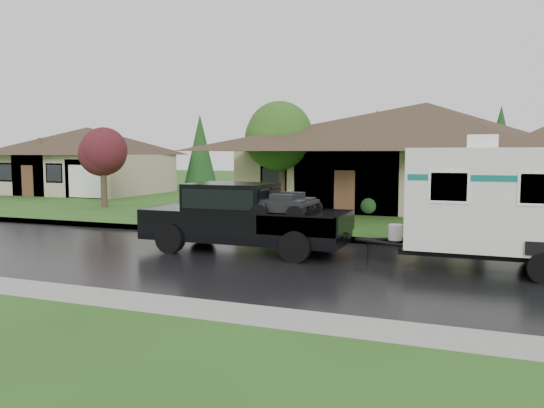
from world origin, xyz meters
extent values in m
plane|color=#2C5219|center=(0.00, 0.00, 0.00)|extent=(140.00, 140.00, 0.00)
cube|color=black|center=(0.00, -2.00, 0.01)|extent=(140.00, 8.00, 0.01)
cube|color=gray|center=(0.00, 2.25, 0.07)|extent=(140.00, 0.50, 0.15)
cube|color=#2C5219|center=(0.00, 15.00, 0.07)|extent=(140.00, 26.00, 0.15)
cube|color=tan|center=(2.00, 14.00, 1.65)|extent=(18.00, 10.00, 3.00)
pyramid|color=#36261D|center=(2.00, 14.00, 5.75)|extent=(19.44, 10.80, 2.60)
cube|color=tan|center=(7.40, 11.00, 1.50)|extent=(5.76, 4.00, 2.70)
cube|color=tan|center=(-22.00, 16.00, 1.55)|extent=(10.00, 8.00, 2.80)
pyramid|color=#36261D|center=(-22.00, 16.00, 4.95)|extent=(10.80, 8.64, 2.00)
cube|color=tan|center=(-19.00, 14.00, 1.41)|extent=(3.20, 4.00, 2.52)
cylinder|color=#382B1E|center=(-4.40, 9.08, 1.33)|extent=(0.38, 0.38, 2.35)
sphere|color=#386721|center=(-4.40, 9.08, 3.90)|extent=(3.25, 3.25, 3.25)
cylinder|color=#382B1E|center=(-14.18, 7.81, 1.06)|extent=(0.33, 0.33, 1.82)
sphere|color=#571B22|center=(-14.18, 7.81, 3.05)|extent=(2.51, 2.51, 2.51)
sphere|color=#143814|center=(-4.30, 9.30, 0.65)|extent=(1.00, 1.00, 1.00)
sphere|color=#143814|center=(-0.10, 9.30, 0.65)|extent=(1.00, 1.00, 1.00)
sphere|color=#143814|center=(4.10, 9.30, 0.65)|extent=(1.00, 1.00, 1.00)
cube|color=black|center=(-2.15, -0.70, 0.83)|extent=(6.36, 2.12, 0.91)
cube|color=black|center=(-4.48, -0.70, 1.11)|extent=(1.70, 2.07, 0.37)
cube|color=black|center=(-2.57, -0.70, 1.64)|extent=(2.55, 1.99, 0.95)
cube|color=black|center=(-2.57, -0.70, 1.70)|extent=(2.33, 2.04, 0.58)
cube|color=black|center=(-0.13, -0.70, 1.04)|extent=(2.33, 2.02, 0.06)
cylinder|color=black|center=(-4.16, -1.74, 0.45)|extent=(0.89, 0.34, 0.89)
cylinder|color=black|center=(-4.16, 0.34, 0.45)|extent=(0.89, 0.34, 0.89)
cylinder|color=black|center=(-0.13, -1.74, 0.45)|extent=(0.89, 0.34, 0.89)
cylinder|color=black|center=(-0.13, 0.34, 0.45)|extent=(0.89, 0.34, 0.89)
cube|color=white|center=(4.64, -0.70, 3.35)|extent=(0.74, 0.85, 0.34)
cylinder|color=black|center=(6.07, -1.95, 0.37)|extent=(0.74, 0.25, 0.74)
cylinder|color=black|center=(6.07, 0.55, 0.37)|extent=(0.74, 0.25, 0.74)
camera|label=1|loc=(4.46, -15.61, 3.04)|focal=35.00mm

